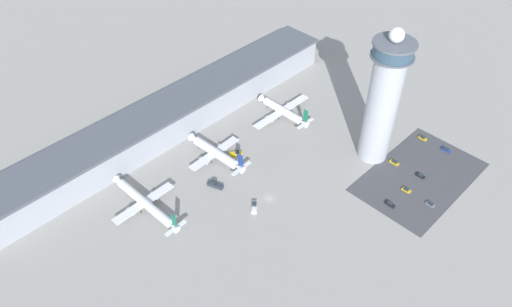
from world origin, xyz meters
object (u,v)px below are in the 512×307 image
service_truck_fuel (215,185)px  service_truck_baggage (254,207)px  car_white_wagon (423,138)px  car_red_hatchback (394,162)px  car_black_suv (446,150)px  control_tower (383,99)px  airplane_gate_alpha (145,203)px  car_maroon_suv (390,204)px  car_grey_coupe (430,204)px  airplane_gate_charlie (283,111)px  airplane_gate_bravo (216,153)px  car_green_van (406,190)px  service_truck_catering (236,154)px  car_navy_sedan (420,176)px

service_truck_fuel → service_truck_baggage: service_truck_fuel is taller
car_white_wagon → car_red_hatchback: car_white_wagon is taller
car_black_suv → car_white_wagon: 13.21m
control_tower → car_red_hatchback: control_tower is taller
airplane_gate_alpha → car_black_suv: 150.57m
airplane_gate_alpha → car_maroon_suv: (79.18, -75.70, -3.85)m
car_white_wagon → car_grey_coupe: 46.67m
car_white_wagon → airplane_gate_charlie: bearing=120.5°
car_grey_coupe → airplane_gate_alpha: bearing=136.0°
airplane_gate_bravo → car_green_van: (48.11, -78.52, -3.98)m
service_truck_baggage → car_grey_coupe: bearing=-44.0°
service_truck_fuel → airplane_gate_charlie: bearing=12.2°
airplane_gate_alpha → car_maroon_suv: size_ratio=9.32×
airplane_gate_charlie → service_truck_catering: (-39.08, -4.35, -3.20)m
airplane_gate_alpha → service_truck_catering: airplane_gate_alpha is taller
car_navy_sedan → control_tower: bearing=97.3°
control_tower → car_black_suv: control_tower is taller
car_navy_sedan → car_maroon_suv: car_maroon_suv is taller
airplane_gate_bravo → service_truck_fuel: size_ratio=4.49×
airplane_gate_alpha → car_green_van: size_ratio=10.19×
car_green_van → car_red_hatchback: car_red_hatchback is taller
car_white_wagon → car_green_van: size_ratio=1.03×
control_tower → service_truck_fuel: 86.83m
control_tower → car_white_wagon: (28.46, -11.90, -33.23)m
airplane_gate_charlie → service_truck_baggage: bearing=-148.2°
airplane_gate_bravo → car_black_suv: 116.20m
car_white_wagon → car_red_hatchback: size_ratio=0.91×
airplane_gate_alpha → car_navy_sedan: size_ratio=9.64×
airplane_gate_alpha → car_red_hatchback: size_ratio=9.04×
service_truck_catering → car_maroon_suv: bearing=-70.6°
airplane_gate_alpha → airplane_gate_charlie: (92.38, 2.19, -0.33)m
service_truck_fuel → car_green_van: bearing=-47.0°
service_truck_baggage → car_grey_coupe: (57.12, -55.18, -0.36)m
car_red_hatchback → car_black_suv: bearing=-26.7°
service_truck_catering → car_green_van: service_truck_catering is taller
service_truck_catering → car_maroon_suv: service_truck_catering is taller
car_black_suv → car_navy_sedan: bearing=-178.6°
control_tower → car_white_wagon: control_tower is taller
service_truck_catering → car_maroon_suv: size_ratio=1.34×
car_maroon_suv → airplane_gate_alpha: bearing=136.3°
airplane_gate_alpha → service_truck_catering: size_ratio=6.97×
service_truck_fuel → car_navy_sedan: 98.02m
car_black_suv → airplane_gate_alpha: bearing=150.0°
airplane_gate_alpha → car_white_wagon: (130.12, -61.96, -3.83)m
service_truck_baggage → car_green_van: 71.39m
car_white_wagon → car_green_van: 40.60m
car_black_suv → car_grey_coupe: (-38.51, -13.57, -0.02)m
car_navy_sedan → car_maroon_suv: 25.78m
airplane_gate_charlie → car_navy_sedan: bearing=-80.8°
airplane_gate_bravo → service_truck_fuel: 18.70m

